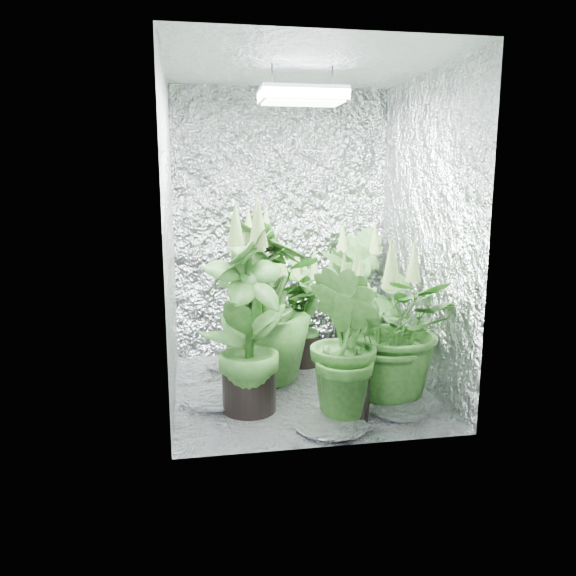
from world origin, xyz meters
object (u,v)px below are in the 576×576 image
(plant_f, at_px, (248,316))
(grow_lamp, at_px, (302,96))
(plant_a, at_px, (274,310))
(plant_g, at_px, (347,344))
(plant_d, at_px, (264,303))
(circulation_fan, at_px, (364,338))
(plant_e, at_px, (392,327))
(plant_b, at_px, (303,313))
(plant_c, at_px, (354,294))

(plant_f, bearing_deg, grow_lamp, 36.41)
(plant_a, bearing_deg, plant_g, -72.84)
(plant_a, xyz_separation_m, plant_d, (-0.10, -0.27, 0.12))
(plant_a, relative_size, circulation_fan, 2.77)
(plant_e, distance_m, plant_g, 0.39)
(grow_lamp, relative_size, plant_f, 0.40)
(grow_lamp, height_order, plant_a, grow_lamp)
(plant_a, xyz_separation_m, plant_b, (0.22, 0.06, -0.04))
(plant_g, xyz_separation_m, circulation_fan, (0.45, 1.10, -0.30))
(plant_f, xyz_separation_m, plant_g, (0.53, -0.21, -0.14))
(plant_a, bearing_deg, plant_e, -49.24)
(plant_a, xyz_separation_m, plant_f, (-0.25, -0.71, 0.14))
(plant_a, distance_m, plant_e, 0.94)
(circulation_fan, bearing_deg, plant_f, -130.40)
(plant_b, distance_m, plant_f, 0.92)
(grow_lamp, distance_m, plant_d, 1.30)
(plant_c, distance_m, plant_f, 1.28)
(grow_lamp, distance_m, plant_e, 1.47)
(plant_b, bearing_deg, plant_f, -121.67)
(plant_c, height_order, plant_d, plant_d)
(plant_d, distance_m, plant_g, 0.76)
(grow_lamp, bearing_deg, plant_e, -28.90)
(grow_lamp, distance_m, plant_g, 1.48)
(plant_a, xyz_separation_m, plant_g, (0.28, -0.91, 0.01))
(plant_g, bearing_deg, circulation_fan, 67.96)
(plant_e, height_order, plant_f, plant_f)
(plant_c, bearing_deg, plant_b, -161.31)
(plant_f, bearing_deg, plant_a, 70.54)
(plant_d, bearing_deg, plant_b, 45.46)
(plant_f, bearing_deg, plant_g, -21.35)
(plant_b, relative_size, circulation_fan, 2.60)
(plant_d, bearing_deg, plant_f, -108.96)
(plant_f, bearing_deg, plant_d, 71.04)
(plant_b, distance_m, plant_d, 0.49)
(plant_d, bearing_deg, plant_c, 32.21)
(grow_lamp, xyz_separation_m, circulation_fan, (0.61, 0.62, -1.69))
(plant_b, distance_m, plant_e, 0.87)
(plant_g, distance_m, circulation_fan, 1.22)
(plant_f, relative_size, circulation_fan, 3.75)
(plant_g, relative_size, circulation_fan, 2.89)
(plant_a, xyz_separation_m, circulation_fan, (0.73, 0.19, -0.29))
(plant_e, bearing_deg, circulation_fan, 82.91)
(plant_a, bearing_deg, circulation_fan, 14.32)
(plant_e, height_order, plant_g, plant_e)
(plant_b, distance_m, plant_g, 0.98)
(plant_c, height_order, plant_e, plant_c)
(circulation_fan, bearing_deg, plant_b, -158.64)
(plant_d, xyz_separation_m, plant_g, (0.38, -0.65, -0.11))
(plant_c, distance_m, plant_g, 1.18)
(plant_f, height_order, circulation_fan, plant_f)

